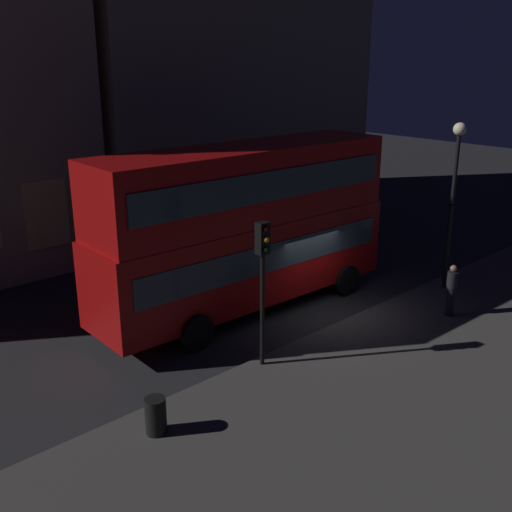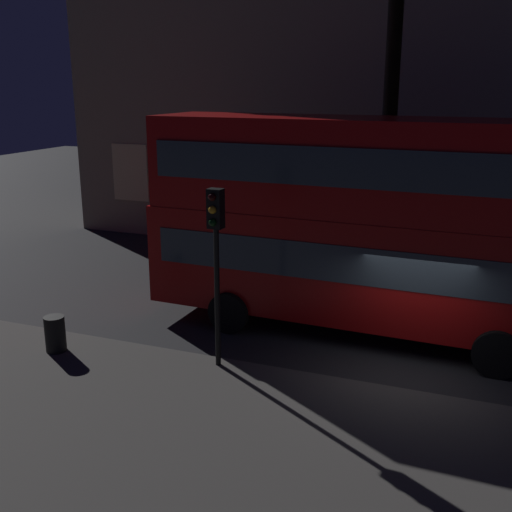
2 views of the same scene
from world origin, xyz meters
name	(u,v)px [view 1 (image 1 of 2)]	position (x,y,z in m)	size (l,w,h in m)	color
ground_plane	(328,315)	(0.00, 0.00, 0.00)	(80.00, 80.00, 0.00)	#232326
sidewalk_slab	(491,377)	(0.00, -5.68, 0.06)	(44.00, 9.84, 0.12)	#423F3D
building_plain_facade	(215,60)	(6.01, 13.09, 7.85)	(15.91, 7.43, 15.70)	gray
double_decker_bus	(245,222)	(-1.74, 2.16, 3.06)	(10.81, 3.12, 5.49)	#9E0C0C
traffic_light_near_kerb	(263,264)	(-4.06, -1.13, 3.02)	(0.33, 0.37, 4.03)	black
street_lamp	(455,177)	(4.73, -1.41, 4.16)	(0.45, 0.45, 5.90)	black
pedestrian	(451,290)	(2.66, -2.85, 1.00)	(0.35, 0.35, 1.71)	black
litter_bin	(156,416)	(-7.98, -1.82, 0.55)	(0.48, 0.48, 0.86)	black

